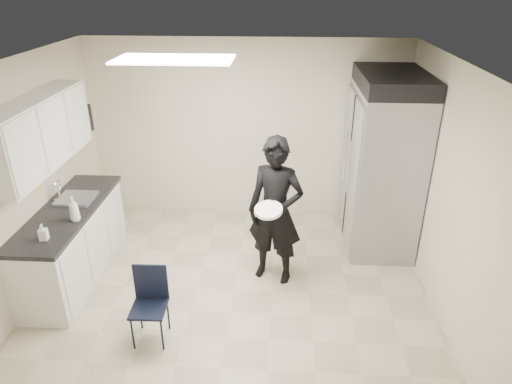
# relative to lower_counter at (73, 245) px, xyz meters

# --- Properties ---
(floor) EXTENTS (4.50, 4.50, 0.00)m
(floor) POSITION_rel_lower_counter_xyz_m (1.95, -0.20, -0.43)
(floor) COLOR tan
(floor) RESTS_ON ground
(ceiling) EXTENTS (4.50, 4.50, 0.00)m
(ceiling) POSITION_rel_lower_counter_xyz_m (1.95, -0.20, 2.17)
(ceiling) COLOR silver
(ceiling) RESTS_ON back_wall
(back_wall) EXTENTS (4.50, 0.00, 4.50)m
(back_wall) POSITION_rel_lower_counter_xyz_m (1.95, 1.80, 0.87)
(back_wall) COLOR beige
(back_wall) RESTS_ON floor
(left_wall) EXTENTS (0.00, 4.00, 4.00)m
(left_wall) POSITION_rel_lower_counter_xyz_m (-0.30, -0.20, 0.87)
(left_wall) COLOR beige
(left_wall) RESTS_ON floor
(right_wall) EXTENTS (0.00, 4.00, 4.00)m
(right_wall) POSITION_rel_lower_counter_xyz_m (4.20, -0.20, 0.87)
(right_wall) COLOR beige
(right_wall) RESTS_ON floor
(ceiling_panel) EXTENTS (1.20, 0.60, 0.02)m
(ceiling_panel) POSITION_rel_lower_counter_xyz_m (1.35, 0.20, 2.14)
(ceiling_panel) COLOR white
(ceiling_panel) RESTS_ON ceiling
(lower_counter) EXTENTS (0.60, 1.90, 0.86)m
(lower_counter) POSITION_rel_lower_counter_xyz_m (0.00, 0.00, 0.00)
(lower_counter) COLOR silver
(lower_counter) RESTS_ON floor
(countertop) EXTENTS (0.64, 1.95, 0.05)m
(countertop) POSITION_rel_lower_counter_xyz_m (0.00, 0.00, 0.46)
(countertop) COLOR black
(countertop) RESTS_ON lower_counter
(sink) EXTENTS (0.42, 0.40, 0.14)m
(sink) POSITION_rel_lower_counter_xyz_m (0.02, 0.25, 0.44)
(sink) COLOR gray
(sink) RESTS_ON countertop
(faucet) EXTENTS (0.02, 0.02, 0.24)m
(faucet) POSITION_rel_lower_counter_xyz_m (-0.18, 0.25, 0.59)
(faucet) COLOR silver
(faucet) RESTS_ON countertop
(upper_cabinets) EXTENTS (0.35, 1.80, 0.75)m
(upper_cabinets) POSITION_rel_lower_counter_xyz_m (-0.13, 0.00, 1.40)
(upper_cabinets) COLOR silver
(upper_cabinets) RESTS_ON left_wall
(towel_dispenser) EXTENTS (0.22, 0.30, 0.35)m
(towel_dispenser) POSITION_rel_lower_counter_xyz_m (-0.19, 1.15, 1.19)
(towel_dispenser) COLOR black
(towel_dispenser) RESTS_ON left_wall
(notice_sticker_left) EXTENTS (0.00, 0.12, 0.07)m
(notice_sticker_left) POSITION_rel_lower_counter_xyz_m (-0.29, -0.10, 0.79)
(notice_sticker_left) COLOR yellow
(notice_sticker_left) RESTS_ON left_wall
(notice_sticker_right) EXTENTS (0.00, 0.12, 0.07)m
(notice_sticker_right) POSITION_rel_lower_counter_xyz_m (-0.29, 0.10, 0.75)
(notice_sticker_right) COLOR yellow
(notice_sticker_right) RESTS_ON left_wall
(commercial_fridge) EXTENTS (0.80, 1.35, 2.10)m
(commercial_fridge) POSITION_rel_lower_counter_xyz_m (3.78, 1.07, 0.62)
(commercial_fridge) COLOR gray
(commercial_fridge) RESTS_ON floor
(fridge_compressor) EXTENTS (0.80, 1.35, 0.20)m
(fridge_compressor) POSITION_rel_lower_counter_xyz_m (3.78, 1.07, 1.77)
(fridge_compressor) COLOR black
(fridge_compressor) RESTS_ON commercial_fridge
(folding_chair) EXTENTS (0.35, 0.35, 0.77)m
(folding_chair) POSITION_rel_lower_counter_xyz_m (1.20, -1.03, -0.05)
(folding_chair) COLOR black
(folding_chair) RESTS_ON floor
(man_tuxedo) EXTENTS (0.75, 0.61, 1.78)m
(man_tuxedo) POSITION_rel_lower_counter_xyz_m (2.41, 0.11, 0.46)
(man_tuxedo) COLOR black
(man_tuxedo) RESTS_ON floor
(bucket_lid) EXTENTS (0.39, 0.39, 0.04)m
(bucket_lid) POSITION_rel_lower_counter_xyz_m (2.34, -0.12, 0.61)
(bucket_lid) COLOR white
(bucket_lid) RESTS_ON man_tuxedo
(soap_bottle_a) EXTENTS (0.14, 0.14, 0.28)m
(soap_bottle_a) POSITION_rel_lower_counter_xyz_m (0.23, -0.25, 0.62)
(soap_bottle_a) COLOR silver
(soap_bottle_a) RESTS_ON countertop
(soap_bottle_b) EXTENTS (0.09, 0.09, 0.18)m
(soap_bottle_b) POSITION_rel_lower_counter_xyz_m (0.07, -0.66, 0.57)
(soap_bottle_b) COLOR #B5B5C2
(soap_bottle_b) RESTS_ON countertop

